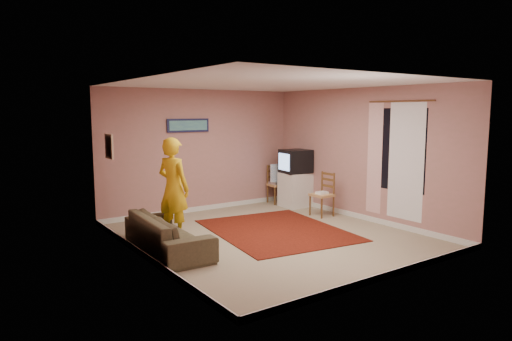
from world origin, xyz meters
TOP-DOWN VIEW (x-y plane):
  - ground at (0.00, 0.00)m, footprint 5.00×5.00m
  - wall_back at (0.00, 2.50)m, footprint 4.50×0.02m
  - wall_front at (0.00, -2.50)m, footprint 4.50×0.02m
  - wall_left at (-2.25, 0.00)m, footprint 0.02×5.00m
  - wall_right at (2.25, 0.00)m, footprint 0.02×5.00m
  - ceiling at (0.00, 0.00)m, footprint 4.50×5.00m
  - baseboard_back at (0.00, 2.49)m, footprint 4.50×0.02m
  - baseboard_front at (0.00, -2.49)m, footprint 4.50×0.02m
  - baseboard_left at (-2.24, 0.00)m, footprint 0.02×5.00m
  - baseboard_right at (2.24, 0.00)m, footprint 0.02×5.00m
  - window at (2.24, -0.90)m, footprint 0.01×1.10m
  - curtain_sheer at (2.23, -1.05)m, footprint 0.01×0.75m
  - curtain_floral at (2.21, -0.35)m, footprint 0.01×0.35m
  - curtain_rod at (2.20, -0.90)m, footprint 0.02×1.40m
  - picture_back at (-0.30, 2.47)m, footprint 0.95×0.04m
  - picture_left at (-2.22, 1.60)m, footprint 0.04×0.38m
  - area_rug at (0.31, 0.23)m, footprint 2.50×2.96m
  - tv_cabinet at (1.95, 1.67)m, footprint 0.60×0.55m
  - crt_tv at (1.94, 1.67)m, footprint 0.67×0.61m
  - chair_a at (1.85, 2.20)m, footprint 0.44×0.42m
  - dvd_player at (1.85, 2.20)m, footprint 0.37×0.27m
  - blue_throw at (1.85, 2.20)m, footprint 0.39×0.05m
  - chair_b at (1.79, 0.63)m, footprint 0.39×0.41m
  - game_console at (1.79, 0.63)m, footprint 0.23×0.17m
  - sofa at (-1.80, 0.22)m, footprint 0.85×1.98m
  - person at (-1.40, 0.85)m, footprint 0.62×0.74m

SIDE VIEW (x-z plane):
  - ground at x=0.00m, z-range 0.00..0.00m
  - area_rug at x=0.31m, z-range 0.00..0.01m
  - baseboard_back at x=0.00m, z-range 0.00..0.10m
  - baseboard_front at x=0.00m, z-range 0.00..0.10m
  - baseboard_left at x=-2.24m, z-range 0.00..0.10m
  - baseboard_right at x=2.24m, z-range 0.00..0.10m
  - sofa at x=-1.80m, z-range 0.00..0.57m
  - tv_cabinet at x=1.95m, z-range 0.00..0.77m
  - game_console at x=1.79m, z-range 0.46..0.51m
  - dvd_player at x=1.85m, z-range 0.46..0.52m
  - chair_a at x=1.85m, z-range 0.30..0.79m
  - chair_b at x=1.79m, z-range 0.30..0.79m
  - blue_throw at x=1.85m, z-range 0.52..0.93m
  - person at x=-1.40m, z-range 0.00..1.71m
  - crt_tv at x=1.94m, z-range 0.77..1.29m
  - curtain_sheer at x=2.23m, z-range 0.20..2.30m
  - curtain_floral at x=2.21m, z-range 0.20..2.30m
  - wall_back at x=0.00m, z-range 0.00..2.60m
  - wall_front at x=0.00m, z-range 0.00..2.60m
  - wall_left at x=-2.25m, z-range 0.00..2.60m
  - wall_right at x=2.25m, z-range 0.00..2.60m
  - window at x=2.24m, z-range 0.70..2.20m
  - picture_left at x=-2.22m, z-range 1.34..1.76m
  - picture_back at x=-0.30m, z-range 1.71..1.99m
  - curtain_rod at x=2.20m, z-range 2.31..2.33m
  - ceiling at x=0.00m, z-range 2.59..2.61m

